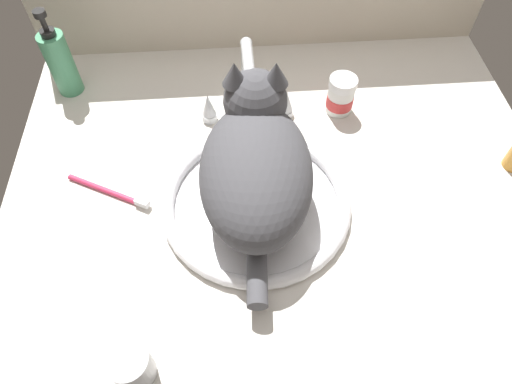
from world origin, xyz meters
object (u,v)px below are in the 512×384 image
sink_basin (256,202)px  faucet (247,92)px  pill_bottle (341,96)px  cat (256,159)px  metal_jar (132,366)px  toothbrush (110,192)px  soap_pump_bottle (60,62)px

sink_basin → faucet: bearing=90.0°
faucet → pill_bottle: 19.45cm
faucet → cat: bearing=-89.5°
pill_bottle → metal_jar: 62.94cm
toothbrush → soap_pump_bottle: bearing=111.8°
sink_basin → cat: cat is taller
faucet → metal_jar: bearing=-111.4°
sink_basin → faucet: (-0.00, 21.40, 6.40)cm
faucet → pill_bottle: faucet is taller
soap_pump_bottle → faucet: bearing=-17.8°
faucet → metal_jar: (-19.08, -48.68, -4.14)cm
sink_basin → pill_bottle: size_ratio=4.09×
metal_jar → soap_pump_bottle: soap_pump_bottle is taller
cat → pill_bottle: bearing=47.3°
faucet → toothbrush: bearing=-147.1°
pill_bottle → toothbrush: 48.85cm
faucet → soap_pump_bottle: size_ratio=1.01×
cat → soap_pump_bottle: 49.18cm
sink_basin → metal_jar: 33.37cm
soap_pump_bottle → metal_jar: bearing=-73.0°
pill_bottle → toothbrush: pill_bottle is taller
metal_jar → soap_pump_bottle: 63.75cm
soap_pump_bottle → sink_basin: bearing=-41.6°
pill_bottle → soap_pump_bottle: size_ratio=0.43×
cat → soap_pump_bottle: cat is taller
sink_basin → cat: bearing=86.1°
pill_bottle → toothbrush: (-45.19, -18.28, -3.18)cm
soap_pump_bottle → cat: bearing=-39.5°
faucet → pill_bottle: (19.06, 1.38, -3.61)cm
sink_basin → pill_bottle: 29.83cm
faucet → cat: (0.16, -19.09, 2.69)cm
cat → sink_basin: bearing=-93.9°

